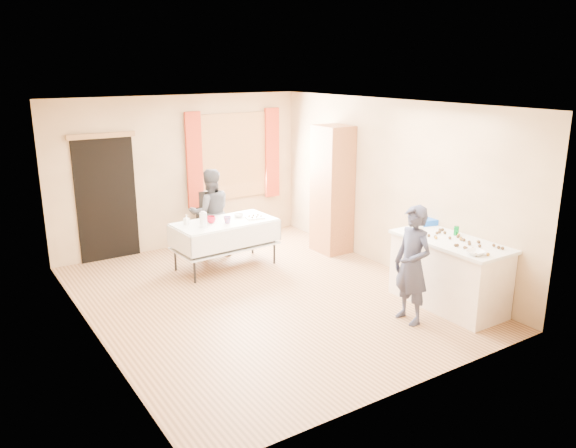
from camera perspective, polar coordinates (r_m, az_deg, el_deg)
floor at (r=7.82m, az=-2.51°, el=-7.40°), size 4.50×5.50×0.02m
ceiling at (r=7.20m, az=-2.76°, el=12.13°), size 4.50×5.50×0.02m
wall_back at (r=9.83m, az=-10.83°, el=5.17°), size 4.50×0.02×2.60m
wall_front at (r=5.30m, az=12.68°, el=-4.11°), size 4.50×0.02×2.60m
wall_left at (r=6.60m, az=-19.82°, el=-0.72°), size 0.02×5.50×2.60m
wall_right at (r=8.73m, az=10.30°, el=3.87°), size 0.02×5.50×2.60m
window_frame at (r=10.17m, az=-5.56°, el=6.87°), size 1.32×0.06×1.52m
window_pane at (r=10.16m, az=-5.52°, el=6.86°), size 1.20×0.02×1.40m
curtain_left at (r=9.80m, az=-9.50°, el=6.39°), size 0.28×0.06×1.65m
curtain_right at (r=10.51m, az=-1.63°, el=7.23°), size 0.28×0.06×1.65m
doorway at (r=9.46m, az=-17.96°, el=2.41°), size 0.95×0.04×2.00m
door_lintel at (r=9.26m, az=-18.44°, el=8.52°), size 1.05×0.06×0.08m
cabinet at (r=9.42m, az=4.52°, el=3.49°), size 0.50×0.60×2.13m
counter at (r=7.66m, az=16.01°, el=-4.81°), size 0.74×1.56×0.91m
party_table at (r=8.80m, az=-6.40°, el=-1.63°), size 1.62×0.90×0.75m
chair at (r=9.94m, az=-8.05°, el=-0.62°), size 0.49×0.49×0.95m
girl at (r=6.99m, az=12.52°, el=-4.08°), size 0.55×0.37×1.48m
woman at (r=9.33m, az=-7.87°, el=1.15°), size 0.95×0.86×1.46m
soda_can at (r=7.72m, az=16.73°, el=-0.66°), size 0.08×0.08×0.12m
mixing_bowl at (r=7.00m, az=18.50°, el=-2.78°), size 0.27×0.27×0.05m
foam_block at (r=7.82m, az=12.93°, el=-0.33°), size 0.16×0.12×0.08m
blue_basket at (r=8.12m, az=13.83°, el=0.21°), size 0.34×0.27×0.08m
pitcher at (r=8.40m, az=-8.59°, el=0.38°), size 0.11×0.11×0.22m
cup_red at (r=8.63m, az=-7.81°, el=0.44°), size 0.15×0.15×0.11m
cup_rainbow at (r=8.59m, az=-6.18°, el=0.42°), size 0.16×0.16×0.11m
small_bowl at (r=8.94m, az=-5.03°, el=0.89°), size 0.22×0.22×0.05m
pastry_tray at (r=8.85m, az=-3.36°, el=0.66°), size 0.32×0.26×0.02m
bottle at (r=8.60m, az=-10.28°, el=0.44°), size 0.12×0.12×0.15m
cake_balls at (r=7.45m, az=16.85°, el=-1.57°), size 0.52×1.16×0.04m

